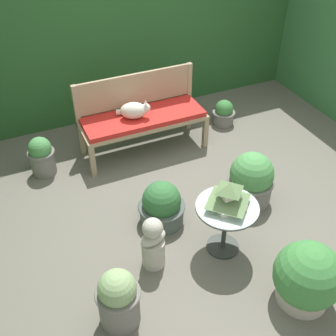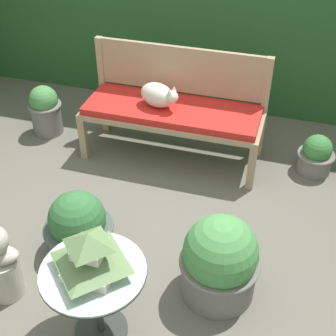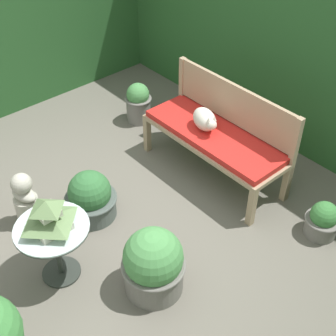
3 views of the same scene
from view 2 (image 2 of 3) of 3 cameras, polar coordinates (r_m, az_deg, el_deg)
name	(u,v)px [view 2 (image 2 of 3)]	position (r m, az deg, el deg)	size (l,w,h in m)	color
ground	(147,252)	(3.32, -2.54, -10.15)	(30.00, 30.00, 0.00)	#666056
garden_bench	(172,114)	(3.93, 0.52, 6.60)	(1.51, 0.55, 0.50)	tan
bench_backrest	(181,76)	(4.03, 1.56, 11.19)	(1.51, 0.06, 0.92)	tan
cat	(158,95)	(3.87, -1.19, 8.88)	(0.37, 0.33, 0.22)	silver
patio_table	(95,285)	(2.62, -8.90, -13.90)	(0.57, 0.57, 0.54)	#2D332D
pagoda_birdhouse	(91,256)	(2.45, -9.43, -10.48)	(0.34, 0.34, 0.27)	beige
garden_bust	(0,264)	(3.07, -19.76, -10.95)	(0.29, 0.21, 0.55)	#B7B2A3
potted_plant_table_far	(78,227)	(3.24, -10.87, -7.06)	(0.48, 0.48, 0.48)	#4C5651
potted_plant_table_near	(45,110)	(4.52, -14.73, 6.87)	(0.31, 0.31, 0.48)	slate
potted_plant_path_edge	(316,156)	(4.09, 17.59, 1.46)	(0.31, 0.31, 0.35)	slate
potted_plant_patio_mid	(220,261)	(2.91, 6.32, -11.23)	(0.50, 0.50, 0.59)	slate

